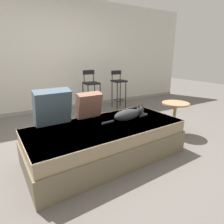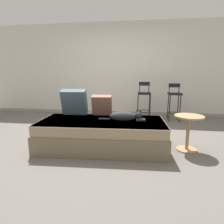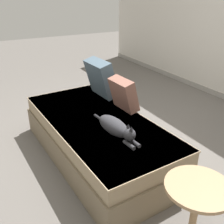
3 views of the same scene
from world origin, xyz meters
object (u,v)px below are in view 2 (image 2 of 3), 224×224
at_px(throw_pillow_middle, 102,105).
at_px(side_table, 188,128).
at_px(cat, 125,116).
at_px(couch, 102,134).
at_px(bar_stool_by_doorway, 174,99).
at_px(bar_stool_near_window, 144,99).
at_px(throw_pillow_corner, 74,102).

bearing_deg(throw_pillow_middle, side_table, -11.87).
xyz_separation_m(cat, side_table, (0.98, 0.05, -0.17)).
relative_size(couch, side_table, 3.65).
height_order(throw_pillow_middle, bar_stool_by_doorway, bar_stool_by_doorway).
xyz_separation_m(throw_pillow_middle, bar_stool_near_window, (0.78, 1.65, -0.09)).
xyz_separation_m(couch, bar_stool_by_doorway, (1.47, 2.02, 0.33)).
distance_m(throw_pillow_corner, side_table, 1.97).
distance_m(bar_stool_near_window, side_table, 2.06).
height_order(cat, bar_stool_near_window, bar_stool_near_window).
bearing_deg(cat, bar_stool_near_window, 80.20).
distance_m(throw_pillow_corner, bar_stool_near_window, 2.12).
distance_m(bar_stool_near_window, bar_stool_by_doorway, 0.76).
relative_size(throw_pillow_corner, bar_stool_near_window, 0.47).
xyz_separation_m(bar_stool_near_window, bar_stool_by_doorway, (0.76, 0.00, 0.01)).
distance_m(bar_stool_by_doorway, side_table, 1.96).
relative_size(bar_stool_near_window, side_table, 1.75).
relative_size(throw_pillow_middle, bar_stool_near_window, 0.37).
height_order(bar_stool_near_window, side_table, bar_stool_near_window).
distance_m(couch, throw_pillow_middle, 0.56).
bearing_deg(throw_pillow_corner, bar_stool_by_doorway, 39.39).
relative_size(cat, bar_stool_by_doorway, 0.79).
bearing_deg(bar_stool_by_doorway, cat, -118.86).
relative_size(couch, throw_pillow_corner, 4.40).
distance_m(couch, cat, 0.48).
bearing_deg(couch, bar_stool_by_doorway, 53.89).
bearing_deg(cat, throw_pillow_corner, 160.81).
bearing_deg(cat, side_table, 3.14).
xyz_separation_m(throw_pillow_corner, bar_stool_near_window, (1.28, 1.68, -0.14)).
bearing_deg(throw_pillow_corner, couch, -30.99).
bearing_deg(couch, side_table, 2.94).
bearing_deg(side_table, throw_pillow_corner, 171.92).
height_order(throw_pillow_middle, cat, throw_pillow_middle).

